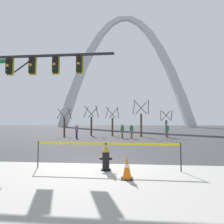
# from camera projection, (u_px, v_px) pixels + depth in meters

# --- Properties ---
(ground_plane) EXTENTS (240.00, 240.00, 0.00)m
(ground_plane) POSITION_uv_depth(u_px,v_px,m) (98.00, 163.00, 7.71)
(ground_plane) COLOR #333335
(sidewalk_near_curb) EXTENTS (40.00, 8.00, 0.01)m
(sidewalk_near_curb) POSITION_uv_depth(u_px,v_px,m) (65.00, 209.00, 3.62)
(sidewalk_near_curb) COLOR #99968E
(sidewalk_near_curb) RESTS_ON ground
(fire_hydrant) EXTENTS (0.46, 0.48, 0.99)m
(fire_hydrant) POSITION_uv_depth(u_px,v_px,m) (106.00, 157.00, 6.58)
(fire_hydrant) COLOR black
(fire_hydrant) RESTS_ON ground
(caution_tape_barrier) EXTENTS (5.38, 0.15, 1.03)m
(caution_tape_barrier) POSITION_uv_depth(u_px,v_px,m) (106.00, 150.00, 6.68)
(caution_tape_barrier) COLOR #232326
(caution_tape_barrier) RESTS_ON ground
(traffic_cone_by_hydrant) EXTENTS (0.36, 0.36, 0.73)m
(traffic_cone_by_hydrant) POSITION_uv_depth(u_px,v_px,m) (127.00, 167.00, 5.54)
(traffic_cone_by_hydrant) COLOR black
(traffic_cone_by_hydrant) RESTS_ON ground
(traffic_signal_gantry) EXTENTS (7.82, 0.44, 6.00)m
(traffic_signal_gantry) POSITION_uv_depth(u_px,v_px,m) (24.00, 77.00, 10.43)
(traffic_signal_gantry) COLOR #232326
(traffic_signal_gantry) RESTS_ON ground
(monument_arch) EXTENTS (56.34, 3.33, 47.65)m
(monument_arch) POSITION_uv_depth(u_px,v_px,m) (125.00, 77.00, 75.59)
(monument_arch) COLOR silver
(monument_arch) RESTS_ON ground
(tree_far_left) EXTENTS (1.69, 1.70, 3.63)m
(tree_far_left) POSITION_uv_depth(u_px,v_px,m) (64.00, 124.00, 23.82)
(tree_far_left) COLOR #473323
(tree_far_left) RESTS_ON ground
(tree_left_mid) EXTENTS (1.84, 1.85, 3.99)m
(tree_left_mid) POSITION_uv_depth(u_px,v_px,m) (91.00, 123.00, 24.11)
(tree_left_mid) COLOR #473323
(tree_left_mid) RESTS_ON ground
(tree_center_left) EXTENTS (1.76, 1.77, 3.80)m
(tree_center_left) POSITION_uv_depth(u_px,v_px,m) (112.00, 123.00, 23.80)
(tree_center_left) COLOR brown
(tree_center_left) RESTS_ON ground
(tree_center_right) EXTENTS (2.07, 2.09, 4.51)m
(tree_center_right) POSITION_uv_depth(u_px,v_px,m) (141.00, 121.00, 22.27)
(tree_center_right) COLOR brown
(tree_center_right) RESTS_ON ground
(tree_right_mid) EXTENTS (1.51, 1.52, 3.24)m
(tree_right_mid) POSITION_uv_depth(u_px,v_px,m) (166.00, 125.00, 21.97)
(tree_right_mid) COLOR brown
(tree_right_mid) RESTS_ON ground
(pedestrian_walking_left) EXTENTS (0.38, 0.38, 1.59)m
(pedestrian_walking_left) POSITION_uv_depth(u_px,v_px,m) (77.00, 131.00, 20.38)
(pedestrian_walking_left) COLOR #232847
(pedestrian_walking_left) RESTS_ON ground
(pedestrian_standing_center) EXTENTS (0.39, 0.30, 1.59)m
(pedestrian_standing_center) POSITION_uv_depth(u_px,v_px,m) (167.00, 131.00, 20.68)
(pedestrian_standing_center) COLOR brown
(pedestrian_standing_center) RESTS_ON ground
(pedestrian_walking_right) EXTENTS (0.39, 0.35, 1.59)m
(pedestrian_walking_right) POSITION_uv_depth(u_px,v_px,m) (132.00, 131.00, 19.78)
(pedestrian_walking_right) COLOR brown
(pedestrian_walking_right) RESTS_ON ground
(pedestrian_near_trees) EXTENTS (0.39, 0.31, 1.59)m
(pedestrian_near_trees) POSITION_uv_depth(u_px,v_px,m) (122.00, 131.00, 20.22)
(pedestrian_near_trees) COLOR brown
(pedestrian_near_trees) RESTS_ON ground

